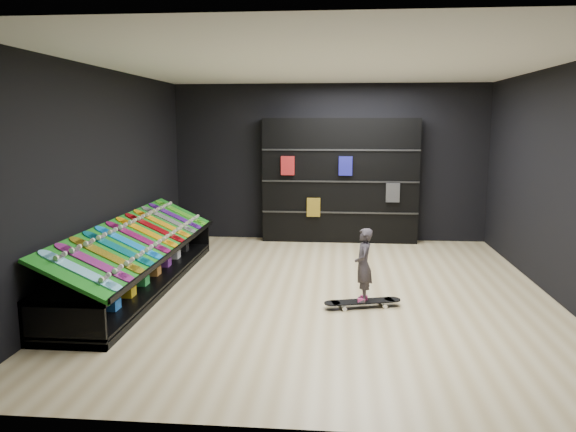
# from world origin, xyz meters

# --- Properties ---
(floor) EXTENTS (6.00, 7.00, 0.01)m
(floor) POSITION_xyz_m (0.00, 0.00, 0.00)
(floor) COLOR beige
(floor) RESTS_ON ground
(ceiling) EXTENTS (6.00, 7.00, 0.01)m
(ceiling) POSITION_xyz_m (0.00, 0.00, 3.00)
(ceiling) COLOR white
(ceiling) RESTS_ON ground
(wall_back) EXTENTS (6.00, 0.02, 3.00)m
(wall_back) POSITION_xyz_m (0.00, 3.50, 1.50)
(wall_back) COLOR black
(wall_back) RESTS_ON ground
(wall_front) EXTENTS (6.00, 0.02, 3.00)m
(wall_front) POSITION_xyz_m (0.00, -3.50, 1.50)
(wall_front) COLOR black
(wall_front) RESTS_ON ground
(wall_left) EXTENTS (0.02, 7.00, 3.00)m
(wall_left) POSITION_xyz_m (-3.00, 0.00, 1.50)
(wall_left) COLOR black
(wall_left) RESTS_ON ground
(wall_right) EXTENTS (0.02, 7.00, 3.00)m
(wall_right) POSITION_xyz_m (3.00, 0.00, 1.50)
(wall_right) COLOR black
(wall_right) RESTS_ON ground
(display_rack) EXTENTS (0.90, 4.50, 0.50)m
(display_rack) POSITION_xyz_m (-2.55, 0.00, 0.25)
(display_rack) COLOR black
(display_rack) RESTS_ON ground
(turf_ramp) EXTENTS (0.92, 4.50, 0.46)m
(turf_ramp) POSITION_xyz_m (-2.50, 0.00, 0.71)
(turf_ramp) COLOR #0F6411
(turf_ramp) RESTS_ON display_rack
(back_shelving) EXTENTS (2.94, 0.34, 2.35)m
(back_shelving) POSITION_xyz_m (0.21, 3.32, 1.18)
(back_shelving) COLOR black
(back_shelving) RESTS_ON ground
(floor_skateboard) EXTENTS (1.00, 0.48, 0.09)m
(floor_skateboard) POSITION_xyz_m (0.51, -0.63, 0.04)
(floor_skateboard) COLOR black
(floor_skateboard) RESTS_ON ground
(child) EXTENTS (0.15, 0.21, 0.55)m
(child) POSITION_xyz_m (0.51, -0.63, 0.36)
(child) COLOR black
(child) RESTS_ON floor_skateboard
(display_board_0) EXTENTS (0.93, 0.22, 0.50)m
(display_board_0) POSITION_xyz_m (-2.49, -1.90, 0.74)
(display_board_0) COLOR #0CB2E5
(display_board_0) RESTS_ON turf_ramp
(display_board_1) EXTENTS (0.93, 0.22, 0.50)m
(display_board_1) POSITION_xyz_m (-2.49, -1.55, 0.74)
(display_board_1) COLOR #2626BF
(display_board_1) RESTS_ON turf_ramp
(display_board_2) EXTENTS (0.93, 0.22, 0.50)m
(display_board_2) POSITION_xyz_m (-2.49, -1.21, 0.74)
(display_board_2) COLOR yellow
(display_board_2) RESTS_ON turf_ramp
(display_board_3) EXTENTS (0.93, 0.22, 0.50)m
(display_board_3) POSITION_xyz_m (-2.49, -0.86, 0.74)
(display_board_3) COLOR #0C8C99
(display_board_3) RESTS_ON turf_ramp
(display_board_4) EXTENTS (0.93, 0.22, 0.50)m
(display_board_4) POSITION_xyz_m (-2.49, -0.52, 0.74)
(display_board_4) COLOR blue
(display_board_4) RESTS_ON turf_ramp
(display_board_5) EXTENTS (0.93, 0.22, 0.50)m
(display_board_5) POSITION_xyz_m (-2.49, -0.17, 0.74)
(display_board_5) COLOR #E5198C
(display_board_5) RESTS_ON turf_ramp
(display_board_6) EXTENTS (0.93, 0.22, 0.50)m
(display_board_6) POSITION_xyz_m (-2.49, 0.17, 0.74)
(display_board_6) COLOR yellow
(display_board_6) RESTS_ON turf_ramp
(display_board_7) EXTENTS (0.93, 0.22, 0.50)m
(display_board_7) POSITION_xyz_m (-2.49, 0.52, 0.74)
(display_board_7) COLOR red
(display_board_7) RESTS_ON turf_ramp
(display_board_8) EXTENTS (0.93, 0.22, 0.50)m
(display_board_8) POSITION_xyz_m (-2.49, 0.86, 0.74)
(display_board_8) COLOR orange
(display_board_8) RESTS_ON turf_ramp
(display_board_9) EXTENTS (0.93, 0.22, 0.50)m
(display_board_9) POSITION_xyz_m (-2.49, 1.21, 0.74)
(display_board_9) COLOR black
(display_board_9) RESTS_ON turf_ramp
(display_board_10) EXTENTS (0.93, 0.22, 0.50)m
(display_board_10) POSITION_xyz_m (-2.49, 1.55, 0.74)
(display_board_10) COLOR purple
(display_board_10) RESTS_ON turf_ramp
(display_board_11) EXTENTS (0.93, 0.22, 0.50)m
(display_board_11) POSITION_xyz_m (-2.49, 1.90, 0.74)
(display_board_11) COLOR green
(display_board_11) RESTS_ON turf_ramp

